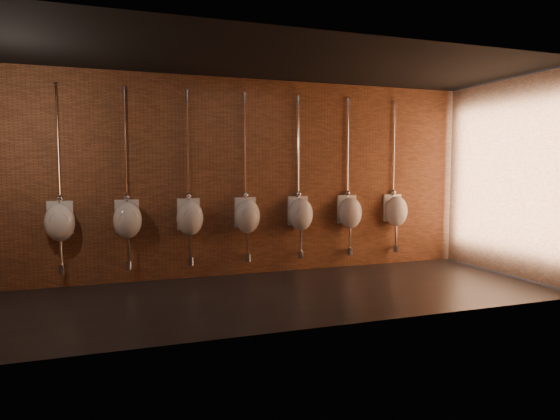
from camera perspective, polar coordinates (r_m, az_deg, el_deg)
The scene contains 9 objects.
ground at distance 6.94m, azimuth -1.95°, elevation -9.81°, with size 8.50×8.50×0.00m, color black.
room_shell at distance 6.72m, azimuth -2.00°, elevation 7.02°, with size 8.54×3.04×3.22m.
urinal_0 at distance 7.81m, azimuth -23.87°, elevation -1.22°, with size 0.42×0.36×2.72m.
urinal_1 at distance 7.80m, azimuth -17.03°, elevation -1.04°, with size 0.42×0.36×2.72m.
urinal_2 at distance 7.89m, azimuth -10.27°, elevation -0.83°, with size 0.42×0.36×2.72m.
urinal_3 at distance 8.10m, azimuth -3.75°, elevation -0.63°, with size 0.42×0.36×2.72m.
urinal_4 at distance 8.40m, azimuth 2.37°, elevation -0.43°, with size 0.42×0.36×2.72m.
urinal_5 at distance 8.79m, azimuth 8.01°, elevation -0.24°, with size 0.42×0.36×2.72m.
urinal_6 at distance 9.25m, azimuth 13.12°, elevation -0.07°, with size 0.42×0.36×2.72m.
Camera 1 is at (-2.04, -6.40, 1.75)m, focal length 32.00 mm.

